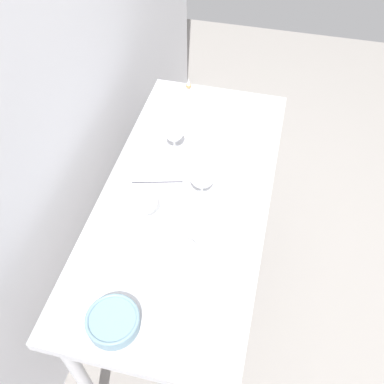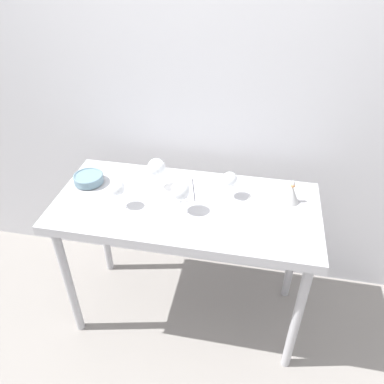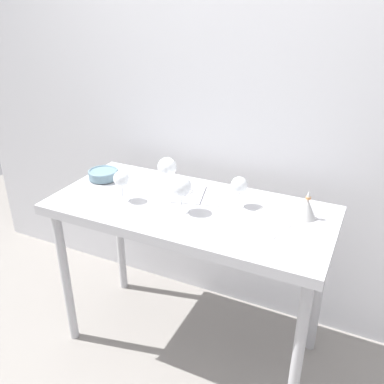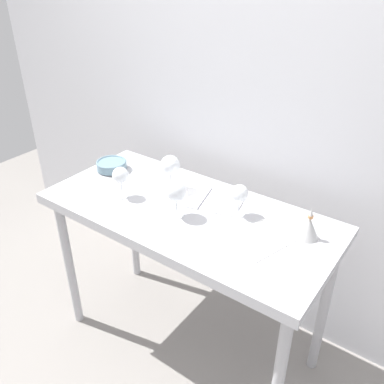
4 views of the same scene
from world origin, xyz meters
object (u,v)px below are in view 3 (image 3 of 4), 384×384
at_px(wine_glass_far_left, 167,167).
at_px(open_notebook, 203,196).
at_px(tasting_sheet_upper, 265,223).
at_px(wine_glass_near_center, 181,188).
at_px(tasting_bowl, 103,174).
at_px(wine_glass_far_right, 239,186).
at_px(wine_glass_near_left, 121,180).
at_px(decanter_funnel, 307,208).
at_px(tasting_sheet_lower, 141,187).

bearing_deg(wine_glass_far_left, open_notebook, 4.89).
xyz_separation_m(wine_glass_far_left, tasting_sheet_upper, (0.57, -0.12, -0.13)).
relative_size(wine_glass_near_center, tasting_bowl, 1.06).
height_order(wine_glass_far_right, wine_glass_near_left, wine_glass_near_left).
bearing_deg(tasting_bowl, wine_glass_far_right, 1.42).
relative_size(open_notebook, decanter_funnel, 2.73).
height_order(wine_glass_near_center, open_notebook, wine_glass_near_center).
distance_m(wine_glass_near_center, decanter_funnel, 0.59).
bearing_deg(wine_glass_far_left, wine_glass_near_center, -45.30).
bearing_deg(tasting_sheet_lower, open_notebook, -25.36).
bearing_deg(wine_glass_far_left, tasting_sheet_lower, -168.56).
relative_size(wine_glass_near_left, decanter_funnel, 1.09).
distance_m(wine_glass_far_left, decanter_funnel, 0.73).
bearing_deg(tasting_sheet_lower, wine_glass_near_center, -57.18).
xyz_separation_m(wine_glass_far_left, tasting_sheet_lower, (-0.15, -0.03, -0.13)).
xyz_separation_m(wine_glass_near_left, decanter_funnel, (0.88, 0.21, -0.06)).
bearing_deg(wine_glass_near_center, open_notebook, 81.15).
relative_size(wine_glass_far_right, wine_glass_far_left, 0.82).
height_order(wine_glass_far_right, wine_glass_far_left, wine_glass_far_left).
bearing_deg(open_notebook, tasting_bowl, 169.05).
xyz_separation_m(open_notebook, tasting_sheet_upper, (0.37, -0.13, -0.00)).
bearing_deg(wine_glass_far_left, wine_glass_near_left, -128.32).
bearing_deg(tasting_sheet_lower, wine_glass_far_left, -21.61).
bearing_deg(wine_glass_far_left, tasting_bowl, -176.84).
bearing_deg(wine_glass_near_center, tasting_bowl, 165.18).
relative_size(wine_glass_far_right, tasting_sheet_lower, 0.64).
relative_size(wine_glass_far_right, wine_glass_near_center, 0.86).
xyz_separation_m(wine_glass_far_right, wine_glass_near_left, (-0.55, -0.19, 0.00)).
height_order(wine_glass_far_left, tasting_bowl, wine_glass_far_left).
bearing_deg(wine_glass_near_left, open_notebook, 30.83).
distance_m(tasting_sheet_upper, decanter_funnel, 0.21).
xyz_separation_m(wine_glass_far_right, open_notebook, (-0.20, 0.02, -0.10)).
xyz_separation_m(wine_glass_near_left, wine_glass_near_center, (0.32, 0.02, 0.01)).
bearing_deg(wine_glass_near_center, wine_glass_far_right, 37.02).
distance_m(tasting_sheet_upper, tasting_sheet_lower, 0.72).
relative_size(wine_glass_far_left, tasting_sheet_upper, 0.74).
bearing_deg(open_notebook, wine_glass_far_left, 170.20).
bearing_deg(wine_glass_near_center, tasting_sheet_lower, 155.87).
relative_size(wine_glass_near_center, open_notebook, 0.45).
relative_size(wine_glass_near_left, tasting_bowl, 0.94).
distance_m(open_notebook, tasting_sheet_lower, 0.35).
bearing_deg(tasting_sheet_upper, open_notebook, 176.98).
distance_m(wine_glass_far_right, tasting_sheet_upper, 0.23).
relative_size(wine_glass_far_left, decanter_funnel, 1.29).
bearing_deg(tasting_bowl, decanter_funnel, 1.96).
xyz_separation_m(tasting_sheet_lower, decanter_funnel, (0.87, 0.05, 0.05)).
height_order(tasting_sheet_lower, tasting_bowl, tasting_bowl).
relative_size(wine_glass_near_left, tasting_sheet_lower, 0.66).
xyz_separation_m(wine_glass_near_center, tasting_sheet_upper, (0.40, 0.06, -0.12)).
bearing_deg(open_notebook, tasting_sheet_lower, 173.01).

